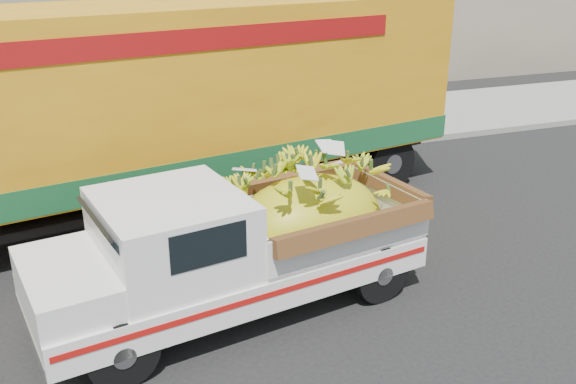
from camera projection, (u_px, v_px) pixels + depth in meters
name	position (u px, v px, depth m)	size (l,w,h in m)	color
ground	(152.00, 304.00, 9.04)	(100.00, 100.00, 0.00)	black
curb	(111.00, 174.00, 13.78)	(60.00, 0.25, 0.15)	gray
sidewalk	(102.00, 147.00, 15.61)	(60.00, 4.00, 0.14)	gray
pickup_truck	(259.00, 238.00, 8.76)	(5.52, 2.82, 1.84)	black
semi_trailer	(145.00, 105.00, 11.06)	(12.08, 4.64, 3.80)	black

